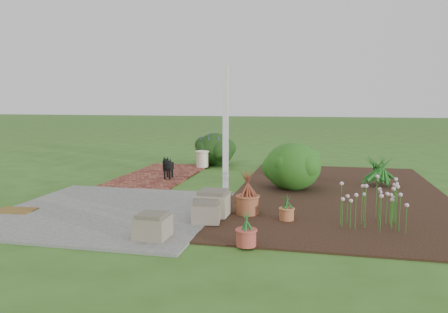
% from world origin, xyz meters
% --- Properties ---
extents(ground, '(80.00, 80.00, 0.00)m').
position_xyz_m(ground, '(0.00, 0.00, 0.00)').
color(ground, '#35611E').
rests_on(ground, ground).
extents(concrete_patio, '(3.50, 3.50, 0.04)m').
position_xyz_m(concrete_patio, '(-1.25, -1.75, 0.02)').
color(concrete_patio, '#5C5C5A').
rests_on(concrete_patio, ground).
extents(brick_path, '(1.60, 3.50, 0.04)m').
position_xyz_m(brick_path, '(-1.70, 1.75, 0.02)').
color(brick_path, maroon).
rests_on(brick_path, ground).
extents(garden_bed, '(4.00, 7.00, 0.03)m').
position_xyz_m(garden_bed, '(2.50, 0.50, 0.01)').
color(garden_bed, black).
rests_on(garden_bed, ground).
extents(veranda_post, '(0.10, 0.10, 2.50)m').
position_xyz_m(veranda_post, '(0.30, 0.10, 1.25)').
color(veranda_post, white).
rests_on(veranda_post, ground).
extents(stone_trough_near, '(0.43, 0.43, 0.28)m').
position_xyz_m(stone_trough_near, '(-0.02, -2.95, 0.18)').
color(stone_trough_near, '#706054').
rests_on(stone_trough_near, concrete_patio).
extents(stone_trough_mid, '(0.46, 0.46, 0.27)m').
position_xyz_m(stone_trough_mid, '(0.48, -2.07, 0.18)').
color(stone_trough_mid, '#7E6C5E').
rests_on(stone_trough_mid, concrete_patio).
extents(stone_trough_far, '(0.51, 0.51, 0.34)m').
position_xyz_m(stone_trough_far, '(0.48, -1.65, 0.21)').
color(stone_trough_far, gray).
rests_on(stone_trough_far, concrete_patio).
extents(coir_doormat, '(0.64, 0.44, 0.02)m').
position_xyz_m(coir_doormat, '(-2.75, -2.13, 0.05)').
color(coir_doormat, brown).
rests_on(coir_doormat, concrete_patio).
extents(black_dog, '(0.21, 0.57, 0.49)m').
position_xyz_m(black_dog, '(-1.30, 1.19, 0.33)').
color(black_dog, black).
rests_on(black_dog, brick_path).
extents(cream_ceramic_urn, '(0.39, 0.39, 0.43)m').
position_xyz_m(cream_ceramic_urn, '(-0.99, 3.06, 0.25)').
color(cream_ceramic_urn, beige).
rests_on(cream_ceramic_urn, brick_path).
extents(evergreen_shrub, '(1.43, 1.43, 0.97)m').
position_xyz_m(evergreen_shrub, '(1.57, 0.73, 0.52)').
color(evergreen_shrub, '#0D380F').
rests_on(evergreen_shrub, garden_bed).
extents(agapanthus_clump_back, '(1.13, 1.13, 0.81)m').
position_xyz_m(agapanthus_clump_back, '(3.34, 1.44, 0.44)').
color(agapanthus_clump_back, '#154416').
rests_on(agapanthus_clump_back, garden_bed).
extents(agapanthus_clump_front, '(1.24, 1.24, 0.83)m').
position_xyz_m(agapanthus_clump_front, '(1.56, 2.17, 0.45)').
color(agapanthus_clump_front, '#0F370B').
rests_on(agapanthus_clump_front, garden_bed).
extents(pink_flower_patch, '(1.20, 1.20, 0.65)m').
position_xyz_m(pink_flower_patch, '(2.85, -1.64, 0.35)').
color(pink_flower_patch, '#113D0F').
rests_on(pink_flower_patch, garden_bed).
extents(terracotta_pot_bronze, '(0.40, 0.40, 0.30)m').
position_xyz_m(terracotta_pot_bronze, '(1.00, -1.45, 0.18)').
color(terracotta_pot_bronze, brown).
rests_on(terracotta_pot_bronze, garden_bed).
extents(terracotta_pot_small_left, '(0.27, 0.27, 0.18)m').
position_xyz_m(terracotta_pot_small_left, '(1.64, -1.67, 0.12)').
color(terracotta_pot_small_left, '#AF643B').
rests_on(terracotta_pot_small_left, garden_bed).
extents(terracotta_pot_small_right, '(0.25, 0.25, 0.21)m').
position_xyz_m(terracotta_pot_small_right, '(1.24, -2.98, 0.14)').
color(terracotta_pot_small_right, '#B1453C').
rests_on(terracotta_pot_small_right, garden_bed).
extents(purple_flowering_bush, '(1.34, 1.34, 0.94)m').
position_xyz_m(purple_flowering_bush, '(-0.80, 3.77, 0.47)').
color(purple_flowering_bush, black).
rests_on(purple_flowering_bush, ground).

